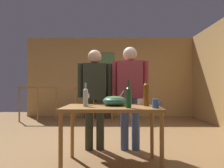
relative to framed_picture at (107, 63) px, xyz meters
The scene contains 16 objects.
ground_plane 3.78m from the framed_picture, 87.98° to the right, with size 8.74×8.74×0.00m, color olive.
back_wall 0.50m from the framed_picture, 27.31° to the left, with size 5.74×0.10×2.71m, color tan.
framed_picture is the anchor object (origin of this frame).
stair_railing 1.60m from the framed_picture, 110.97° to the right, with size 3.34×0.10×1.08m.
tv_console 1.67m from the framed_picture, 129.31° to the right, with size 0.90×0.40×0.41m, color #38281E.
flat_screen_tv 1.22m from the framed_picture, 126.43° to the right, with size 0.62×0.12×0.48m.
serving_table 4.30m from the framed_picture, 86.49° to the right, with size 1.23×0.68×0.77m.
salad_bowl 4.18m from the framed_picture, 85.82° to the right, with size 0.32×0.32×0.20m.
wine_glass 4.02m from the framed_picture, 91.55° to the right, with size 0.09×0.09×0.17m.
wine_bottle_clear 4.25m from the framed_picture, 91.15° to the right, with size 0.06×0.06×0.30m.
wine_bottle_amber 4.23m from the framed_picture, 80.07° to the right, with size 0.07×0.07×0.37m.
wine_bottle_green 4.45m from the framed_picture, 83.91° to the right, with size 0.07×0.07×0.34m.
mug_white 4.08m from the framed_picture, 80.48° to the right, with size 0.11×0.07×0.08m.
mug_blue 4.51m from the framed_picture, 79.73° to the right, with size 0.12×0.08×0.11m.
person_standing_left 3.59m from the framed_picture, 90.57° to the right, with size 0.56×0.24×1.62m.
person_standing_right 3.63m from the framed_picture, 81.16° to the right, with size 0.60×0.25×1.67m.
Camera 1 is at (0.19, -3.36, 1.03)m, focal length 31.27 mm.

